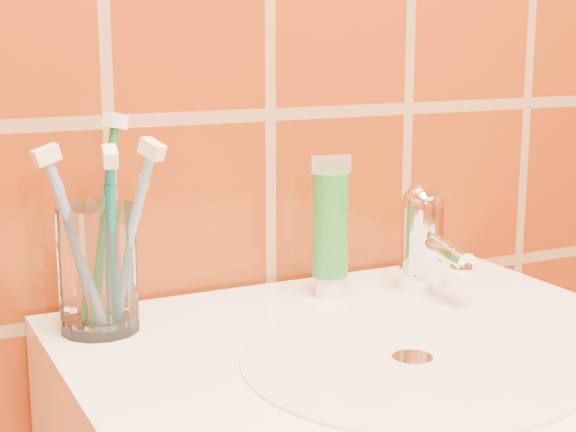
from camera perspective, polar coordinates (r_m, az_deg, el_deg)
glass_tumbler at (r=0.86m, az=-12.18°, el=-3.37°), size 0.10×0.10×0.12m
toothpaste_tube at (r=0.95m, az=2.76°, el=-0.98°), size 0.04×0.04×0.15m
faucet at (r=0.98m, az=8.80°, el=-1.18°), size 0.05×0.11×0.12m
toothbrush_0 at (r=0.83m, az=-13.48°, el=-1.81°), size 0.10×0.09×0.19m
toothbrush_1 at (r=0.83m, az=-11.39°, el=-1.81°), size 0.05×0.13×0.20m
toothbrush_2 at (r=0.87m, az=-11.80°, el=-0.38°), size 0.11×0.10×0.22m
toothbrush_3 at (r=0.83m, az=-10.22°, el=-1.49°), size 0.12×0.15×0.21m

